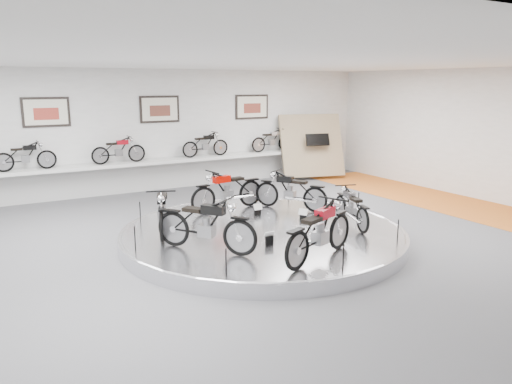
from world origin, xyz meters
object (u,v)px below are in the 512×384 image
bike_d (206,224)px  bike_f (351,207)px  bike_c (162,210)px  display_platform (263,235)px  bike_a (291,190)px  bike_e (320,231)px  bike_b (227,190)px  shelf (164,161)px

bike_d → bike_f: bike_d is taller
bike_c → bike_d: 1.63m
display_platform → bike_d: bike_d is taller
bike_c → bike_a: bearing=116.7°
bike_c → bike_d: bike_d is taller
bike_a → display_platform: bearing=95.7°
bike_e → bike_c: bearing=100.8°
display_platform → bike_f: bike_f is taller
bike_a → bike_e: 3.81m
bike_a → bike_e: (-1.66, -3.43, 0.04)m
bike_c → bike_f: 4.28m
bike_e → bike_d: bearing=116.2°
bike_a → bike_b: 1.64m
display_platform → bike_c: 2.32m
bike_a → bike_c: bearing=63.7°
bike_d → bike_c: bearing=154.7°
bike_a → bike_b: bearing=31.2°
bike_c → display_platform: bearing=89.0°
shelf → bike_b: size_ratio=6.01×
bike_d → bike_e: bearing=11.3°
bike_d → bike_e: bike_e is taller
display_platform → bike_c: size_ratio=3.59×
display_platform → bike_a: bike_a is taller
bike_c → bike_d: (0.31, -1.60, 0.02)m
bike_a → bike_d: 3.82m
shelf → bike_d: bike_d is taller
bike_e → bike_f: bearing=14.2°
bike_f → bike_c: bearing=83.9°
display_platform → shelf: bearing=90.0°
display_platform → shelf: shelf is taller
bike_b → bike_f: bike_b is taller
bike_d → bike_b: bearing=109.4°
bike_b → bike_d: (-1.83, -2.69, 0.01)m
bike_a → bike_b: (-1.46, 0.75, 0.03)m
display_platform → bike_a: size_ratio=3.71×
bike_a → bike_d: (-3.29, -1.94, 0.04)m
bike_f → shelf: bearing=31.2°
shelf → bike_c: size_ratio=6.17×
bike_b → bike_d: bike_d is taller
bike_a → bike_f: bike_a is taller
shelf → bike_e: (-0.11, -8.64, -0.15)m
bike_a → shelf: bearing=-15.2°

